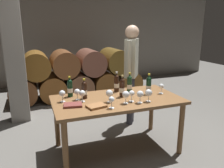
# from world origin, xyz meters

# --- Properties ---
(ground_plane) EXTENTS (14.00, 14.00, 0.00)m
(ground_plane) POSITION_xyz_m (0.00, 0.00, 0.00)
(ground_plane) COLOR #66635E
(cellar_back_wall) EXTENTS (10.00, 0.24, 2.80)m
(cellar_back_wall) POSITION_xyz_m (0.00, 4.20, 1.40)
(cellar_back_wall) COLOR gray
(cellar_back_wall) RESTS_ON ground_plane
(barrel_stack) EXTENTS (3.12, 0.90, 1.15)m
(barrel_stack) POSITION_xyz_m (0.00, 2.60, 0.54)
(barrel_stack) COLOR brown
(barrel_stack) RESTS_ON ground_plane
(stone_pillar) EXTENTS (0.32, 0.32, 2.60)m
(stone_pillar) POSITION_xyz_m (-1.30, 1.60, 1.30)
(stone_pillar) COLOR gray
(stone_pillar) RESTS_ON ground_plane
(dining_table) EXTENTS (1.70, 0.90, 0.76)m
(dining_table) POSITION_xyz_m (0.00, 0.00, 0.67)
(dining_table) COLOR brown
(dining_table) RESTS_ON ground_plane
(wine_bottle_0) EXTENTS (0.07, 0.07, 0.30)m
(wine_bottle_0) POSITION_xyz_m (0.11, 0.30, 0.89)
(wine_bottle_0) COLOR black
(wine_bottle_0) RESTS_ON dining_table
(wine_bottle_1) EXTENTS (0.07, 0.07, 0.30)m
(wine_bottle_1) POSITION_xyz_m (0.49, 0.02, 0.89)
(wine_bottle_1) COLOR black
(wine_bottle_1) RESTS_ON dining_table
(wine_bottle_2) EXTENTS (0.07, 0.07, 0.30)m
(wine_bottle_2) POSITION_xyz_m (0.09, 0.05, 0.89)
(wine_bottle_2) COLOR black
(wine_bottle_2) RESTS_ON dining_table
(wine_bottle_3) EXTENTS (0.07, 0.07, 0.27)m
(wine_bottle_3) POSITION_xyz_m (-0.41, 0.15, 0.88)
(wine_bottle_3) COLOR black
(wine_bottle_3) RESTS_ON dining_table
(wine_bottle_4) EXTENTS (0.07, 0.07, 0.30)m
(wine_bottle_4) POSITION_xyz_m (0.26, 0.18, 0.89)
(wine_bottle_4) COLOR #19381E
(wine_bottle_4) RESTS_ON dining_table
(wine_bottle_5) EXTENTS (0.07, 0.07, 0.28)m
(wine_bottle_5) POSITION_xyz_m (-0.57, 0.30, 0.88)
(wine_bottle_5) COLOR black
(wine_bottle_5) RESTS_ON dining_table
(wine_glass_0) EXTENTS (0.09, 0.09, 0.16)m
(wine_glass_0) POSITION_xyz_m (0.20, -0.26, 0.87)
(wine_glass_0) COLOR white
(wine_glass_0) RESTS_ON dining_table
(wine_glass_1) EXTENTS (0.09, 0.09, 0.16)m
(wine_glass_1) POSITION_xyz_m (-0.15, -0.11, 0.87)
(wine_glass_1) COLOR white
(wine_glass_1) RESTS_ON dining_table
(wine_glass_2) EXTENTS (0.07, 0.07, 0.14)m
(wine_glass_2) POSITION_xyz_m (-0.20, -0.32, 0.86)
(wine_glass_2) COLOR white
(wine_glass_2) RESTS_ON dining_table
(wine_glass_3) EXTENTS (0.08, 0.08, 0.15)m
(wine_glass_3) POSITION_xyz_m (-0.51, 0.12, 0.87)
(wine_glass_3) COLOR white
(wine_glass_3) RESTS_ON dining_table
(wine_glass_4) EXTENTS (0.09, 0.09, 0.16)m
(wine_glass_4) POSITION_xyz_m (0.03, -0.22, 0.87)
(wine_glass_4) COLOR white
(wine_glass_4) RESTS_ON dining_table
(wine_glass_5) EXTENTS (0.09, 0.09, 0.16)m
(wine_glass_5) POSITION_xyz_m (0.33, -0.26, 0.87)
(wine_glass_5) COLOR white
(wine_glass_5) RESTS_ON dining_table
(wine_glass_6) EXTENTS (0.08, 0.08, 0.15)m
(wine_glass_6) POSITION_xyz_m (-0.46, 0.03, 0.87)
(wine_glass_6) COLOR white
(wine_glass_6) RESTS_ON dining_table
(wine_glass_7) EXTENTS (0.07, 0.07, 0.15)m
(wine_glass_7) POSITION_xyz_m (0.67, -0.01, 0.86)
(wine_glass_7) COLOR white
(wine_glass_7) RESTS_ON dining_table
(wine_glass_8) EXTENTS (0.07, 0.07, 0.15)m
(wine_glass_8) POSITION_xyz_m (0.13, -0.18, 0.87)
(wine_glass_8) COLOR white
(wine_glass_8) RESTS_ON dining_table
(wine_glass_9) EXTENTS (0.08, 0.08, 0.15)m
(wine_glass_9) POSITION_xyz_m (-0.71, 0.11, 0.87)
(wine_glass_9) COLOR white
(wine_glass_9) RESTS_ON dining_table
(tasting_notebook) EXTENTS (0.25, 0.21, 0.03)m
(tasting_notebook) POSITION_xyz_m (-0.36, -0.22, 0.77)
(tasting_notebook) COLOR #936038
(tasting_notebook) RESTS_ON dining_table
(leather_ledger) EXTENTS (0.24, 0.19, 0.03)m
(leather_ledger) POSITION_xyz_m (-0.61, -0.09, 0.77)
(leather_ledger) COLOR brown
(leather_ledger) RESTS_ON dining_table
(sommelier_presenting) EXTENTS (0.33, 0.41, 1.72)m
(sommelier_presenting) POSITION_xyz_m (0.55, 0.75, 1.04)
(sommelier_presenting) COLOR #383842
(sommelier_presenting) RESTS_ON ground_plane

